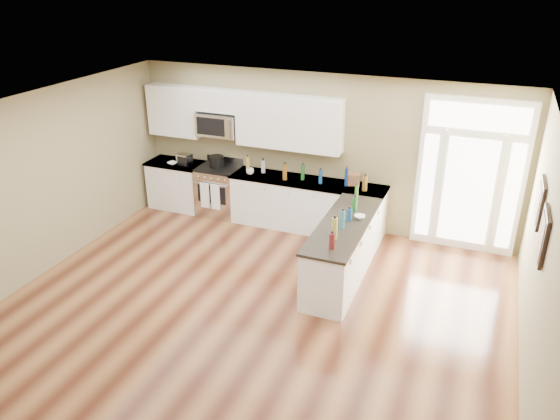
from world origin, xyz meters
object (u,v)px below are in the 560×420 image
Objects in this scene: peninsula_cabinet at (343,253)px; stockpot at (216,161)px; toaster_oven at (185,159)px; kitchen_range at (219,191)px.

peninsula_cabinet is 3.35m from stockpot.
toaster_oven reaches higher than peninsula_cabinet.
stockpot is at bearing 142.56° from kitchen_range.
toaster_oven is at bearing 158.73° from peninsula_cabinet.
peninsula_cabinet is 3.21m from kitchen_range.
kitchen_range is at bearing 14.79° from toaster_oven.
kitchen_range reaches higher than peninsula_cabinet.
stockpot is at bearing 152.89° from peninsula_cabinet.
toaster_oven is at bearing -169.06° from stockpot.
peninsula_cabinet is at bearing -26.85° from kitchen_range.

